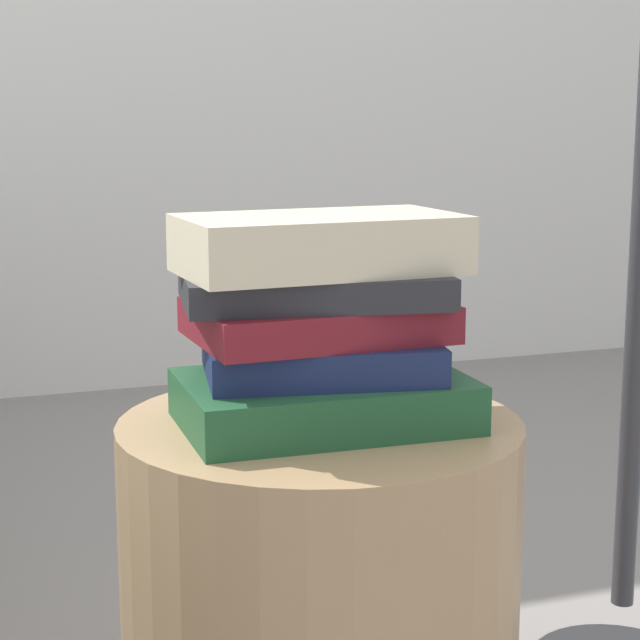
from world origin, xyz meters
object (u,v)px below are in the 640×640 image
object	(u,v)px
book_navy	(321,357)
book_cream	(317,244)
side_table	(320,615)
book_charcoal	(313,287)
book_maroon	(313,320)
book_forest	(327,401)

from	to	relation	value
book_navy	book_cream	distance (m)	0.12
side_table	book_charcoal	distance (m)	0.37
book_navy	book_cream	size ratio (longest dim) A/B	0.84
side_table	book_cream	world-z (taller)	book_cream
book_charcoal	book_cream	world-z (taller)	book_cream
book_navy	book_maroon	world-z (taller)	book_maroon
book_forest	book_maroon	world-z (taller)	book_maroon
side_table	book_maroon	world-z (taller)	book_maroon
book_maroon	book_charcoal	distance (m)	0.04
side_table	book_charcoal	size ratio (longest dim) A/B	1.64
book_maroon	book_cream	xyz separation A→B (m)	(0.00, -0.01, 0.08)
book_forest	book_charcoal	xyz separation A→B (m)	(-0.01, 0.02, 0.12)
side_table	book_maroon	bearing A→B (deg)	115.32
side_table	book_maroon	distance (m)	0.33
book_forest	book_charcoal	size ratio (longest dim) A/B	1.09
book_maroon	book_charcoal	world-z (taller)	book_charcoal
book_forest	book_navy	size ratio (longest dim) A/B	1.24
book_forest	book_navy	bearing A→B (deg)	104.10
side_table	book_forest	size ratio (longest dim) A/B	1.50
side_table	book_cream	distance (m)	0.41
book_navy	book_charcoal	xyz separation A→B (m)	(-0.01, 0.01, 0.07)
book_forest	book_navy	xyz separation A→B (m)	(-0.00, 0.01, 0.04)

